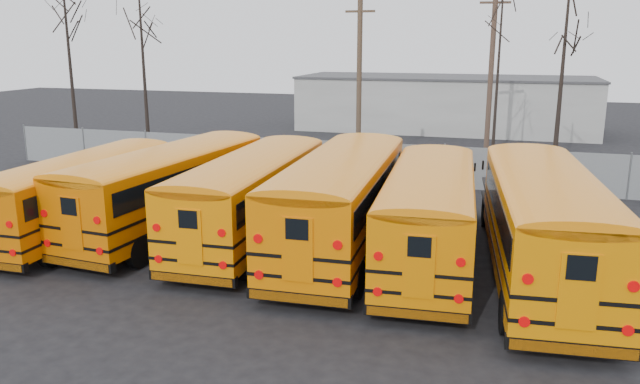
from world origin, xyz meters
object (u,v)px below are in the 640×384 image
(bus_a, at_px, (84,188))
(bus_e, at_px, (430,207))
(bus_b, at_px, (172,182))
(utility_pole_right, at_px, (491,76))
(bus_c, at_px, (254,190))
(bus_d, at_px, (343,193))
(bus_f, at_px, (543,215))
(utility_pole_left, at_px, (359,84))

(bus_a, relative_size, bus_e, 0.93)
(bus_b, distance_m, utility_pole_right, 20.74)
(bus_c, xyz_separation_m, bus_d, (3.18, -0.12, 0.12))
(bus_d, height_order, bus_e, bus_d)
(bus_b, relative_size, bus_d, 0.95)
(bus_f, bearing_deg, bus_d, 166.75)
(utility_pole_left, bearing_deg, bus_e, -66.55)
(bus_d, xyz_separation_m, bus_e, (2.90, -0.38, -0.13))
(bus_f, height_order, utility_pole_right, utility_pole_right)
(utility_pole_left, bearing_deg, bus_f, -56.89)
(bus_d, distance_m, utility_pole_right, 18.66)
(bus_d, bearing_deg, bus_a, -177.29)
(bus_b, bearing_deg, bus_e, 0.96)
(bus_f, distance_m, utility_pole_right, 19.23)
(bus_d, xyz_separation_m, bus_f, (6.17, -0.87, 0.00))
(bus_d, xyz_separation_m, utility_pole_left, (-2.71, 13.64, 2.60))
(bus_c, distance_m, bus_e, 6.10)
(bus_f, relative_size, utility_pole_left, 1.37)
(utility_pole_right, bearing_deg, bus_d, -109.84)
(bus_c, xyz_separation_m, bus_e, (6.08, -0.50, -0.01))
(bus_a, xyz_separation_m, bus_e, (12.23, 0.47, 0.12))
(bus_c, height_order, bus_f, bus_f)
(bus_d, relative_size, utility_pole_right, 1.27)
(bus_b, xyz_separation_m, bus_f, (12.59, -1.15, 0.10))
(bus_b, relative_size, bus_f, 0.95)
(utility_pole_left, xyz_separation_m, utility_pole_right, (6.63, 4.37, 0.31))
(bus_a, bearing_deg, bus_b, 20.26)
(bus_a, distance_m, bus_c, 6.23)
(bus_a, distance_m, bus_f, 15.50)
(bus_a, bearing_deg, bus_d, 4.17)
(bus_d, relative_size, bus_f, 0.99)
(bus_b, bearing_deg, utility_pole_left, 79.48)
(bus_c, bearing_deg, bus_d, -4.14)
(bus_c, relative_size, utility_pole_left, 1.27)
(bus_f, bearing_deg, bus_a, 174.69)
(bus_a, height_order, bus_c, bus_c)
(bus_e, bearing_deg, bus_b, 171.97)
(bus_d, distance_m, bus_e, 2.93)
(bus_a, xyz_separation_m, bus_c, (6.15, 0.97, 0.12))
(bus_a, relative_size, bus_f, 0.86)
(bus_b, xyz_separation_m, bus_c, (3.25, -0.16, -0.03))
(bus_e, bearing_deg, bus_c, 171.31)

